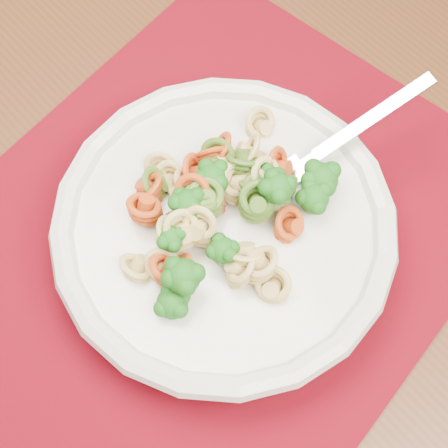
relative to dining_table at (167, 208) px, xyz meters
name	(u,v)px	position (x,y,z in m)	size (l,w,h in m)	color
dining_table	(167,208)	(0.00, 0.00, 0.00)	(1.69, 1.37, 0.72)	#482914
placemat	(199,248)	(0.00, -0.09, 0.09)	(0.50, 0.39, 0.00)	#5A0309
pasta_bowl	(224,228)	(0.03, -0.09, 0.12)	(0.28, 0.28, 0.05)	silver
pasta_broccoli_heap	(224,221)	(0.03, -0.09, 0.14)	(0.23, 0.23, 0.06)	#DBB96C
fork	(289,173)	(0.09, -0.07, 0.14)	(0.19, 0.02, 0.01)	silver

